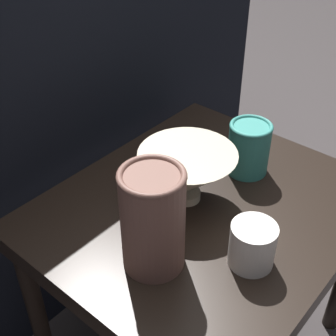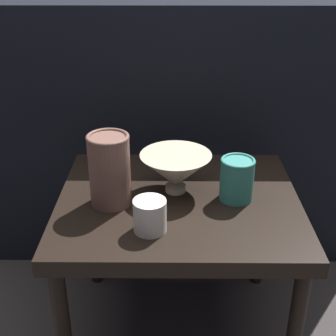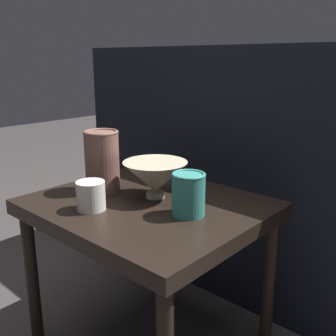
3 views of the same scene
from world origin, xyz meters
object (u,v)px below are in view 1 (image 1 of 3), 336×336
at_px(bowl, 187,173).
at_px(vase_colorful_right, 250,148).
at_px(cup, 252,245).
at_px(vase_textured_left, 153,219).

distance_m(bowl, vase_colorful_right, 0.15).
bearing_deg(cup, bowl, 71.98).
xyz_separation_m(vase_textured_left, cup, (0.10, -0.12, -0.05)).
height_order(vase_textured_left, vase_colorful_right, vase_textured_left).
bearing_deg(vase_textured_left, bowl, 20.37).
distance_m(vase_colorful_right, cup, 0.25).
xyz_separation_m(bowl, vase_colorful_right, (0.15, -0.04, -0.00)).
bearing_deg(vase_colorful_right, bowl, 165.31).
bearing_deg(vase_textured_left, cup, -50.11).
bearing_deg(cup, vase_textured_left, 129.89).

